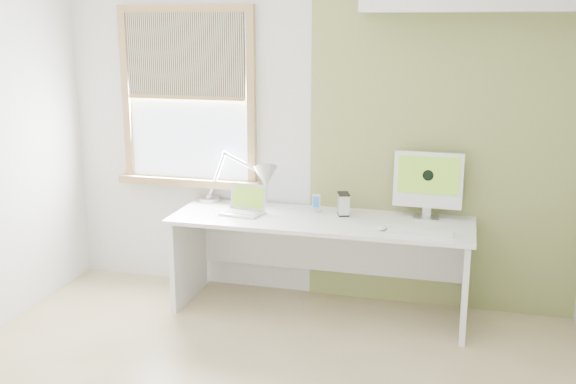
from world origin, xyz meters
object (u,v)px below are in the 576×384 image
(external_drive, at_px, (343,204))
(laptop, at_px, (245,206))
(imac, at_px, (428,181))
(desk_lamp, at_px, (255,179))
(desk, at_px, (322,242))

(external_drive, bearing_deg, laptop, -169.37)
(laptop, height_order, external_drive, laptop)
(imac, bearing_deg, external_drive, -172.10)
(desk_lamp, distance_m, laptop, 0.26)
(external_drive, bearing_deg, imac, 7.90)
(external_drive, height_order, imac, imac)
(desk_lamp, height_order, external_drive, desk_lamp)
(desk_lamp, relative_size, laptop, 2.21)
(desk, bearing_deg, laptop, -175.07)
(desk_lamp, bearing_deg, laptop, -94.27)
(external_drive, bearing_deg, desk_lamp, 174.67)
(laptop, relative_size, imac, 0.66)
(laptop, xyz_separation_m, external_drive, (0.73, 0.14, 0.03))
(external_drive, relative_size, imac, 0.33)
(laptop, bearing_deg, external_drive, 10.63)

